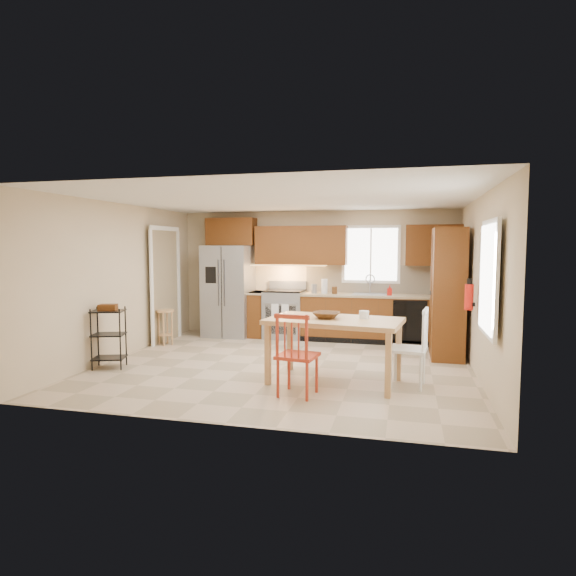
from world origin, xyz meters
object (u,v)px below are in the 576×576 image
(chair_red, at_px, (298,354))
(bar_stool, at_px, (166,327))
(dining_table, at_px, (334,351))
(utility_cart, at_px, (109,338))
(pantry, at_px, (448,293))
(soap_bottle, at_px, (390,290))
(table_bowl, at_px, (326,319))
(table_jar, at_px, (364,316))
(refrigerator, at_px, (228,291))
(chair_white, at_px, (408,348))
(range_stove, at_px, (285,315))
(fire_extinguisher, at_px, (469,297))

(chair_red, bearing_deg, bar_stool, 149.63)
(dining_table, height_order, chair_red, chair_red)
(chair_red, xyz_separation_m, utility_cart, (-3.01, 0.61, -0.05))
(dining_table, bearing_deg, pantry, 58.06)
(pantry, relative_size, bar_stool, 3.23)
(chair_red, relative_size, utility_cart, 1.12)
(soap_bottle, distance_m, chair_red, 3.62)
(table_bowl, bearing_deg, pantry, 48.69)
(dining_table, relative_size, table_jar, 10.60)
(refrigerator, bearing_deg, chair_white, -38.36)
(dining_table, relative_size, bar_stool, 2.65)
(chair_white, relative_size, table_jar, 6.23)
(range_stove, distance_m, chair_red, 3.70)
(pantry, distance_m, table_jar, 2.16)
(soap_bottle, height_order, dining_table, soap_bottle)
(table_bowl, distance_m, bar_stool, 3.71)
(pantry, bearing_deg, bar_stool, -177.53)
(chair_white, xyz_separation_m, bar_stool, (-4.31, 1.64, -0.18))
(bar_stool, distance_m, utility_cart, 1.73)
(dining_table, xyz_separation_m, table_jar, (0.38, 0.11, 0.46))
(refrigerator, height_order, chair_white, refrigerator)
(soap_bottle, height_order, bar_stool, soap_bottle)
(refrigerator, distance_m, fire_extinguisher, 4.76)
(soap_bottle, bearing_deg, table_bowl, -104.49)
(refrigerator, height_order, chair_red, refrigerator)
(utility_cart, bearing_deg, range_stove, 38.45)
(chair_white, height_order, table_jar, chair_white)
(dining_table, distance_m, chair_red, 0.74)
(chair_red, bearing_deg, table_bowl, 77.06)
(dining_table, xyz_separation_m, utility_cart, (-3.36, -0.04, 0.03))
(refrigerator, relative_size, range_stove, 1.98)
(refrigerator, xyz_separation_m, pantry, (4.13, -0.93, 0.14))
(fire_extinguisher, distance_m, dining_table, 2.08)
(chair_red, height_order, bar_stool, chair_red)
(pantry, xyz_separation_m, table_jar, (-1.19, -1.80, -0.17))
(pantry, distance_m, utility_cart, 5.33)
(pantry, bearing_deg, chair_red, -126.88)
(refrigerator, bearing_deg, table_bowl, -49.06)
(soap_bottle, relative_size, table_jar, 1.17)
(range_stove, relative_size, utility_cart, 1.02)
(bar_stool, bearing_deg, table_jar, -6.70)
(soap_bottle, bearing_deg, dining_table, -102.41)
(pantry, relative_size, table_jar, 12.91)
(refrigerator, distance_m, table_bowl, 3.75)
(bar_stool, bearing_deg, dining_table, -10.45)
(range_stove, xyz_separation_m, chair_white, (2.36, -2.84, 0.05))
(table_bowl, bearing_deg, utility_cart, -179.37)
(pantry, xyz_separation_m, chair_white, (-0.62, -1.86, -0.54))
(refrigerator, bearing_deg, dining_table, -47.84)
(table_jar, bearing_deg, utility_cart, -177.80)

